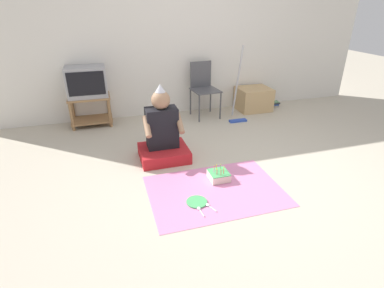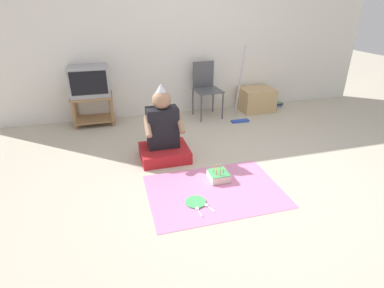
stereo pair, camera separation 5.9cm
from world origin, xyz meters
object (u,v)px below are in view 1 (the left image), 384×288
Objects in this scene: person_seated at (163,135)px; paper_plate at (197,202)px; book_pile at (274,104)px; birthday_cake at (219,175)px; cardboard_box_stack at (253,99)px; folding_chair at (203,85)px; tv at (87,82)px; dust_mop at (238,100)px.

person_seated reaches higher than paper_plate.
birthday_cake is at bearing -132.61° from book_pile.
person_seated is 4.42× the size of birthday_cake.
paper_plate is (-1.75, -2.29, -0.18)m from cardboard_box_stack.
cardboard_box_stack reaches higher than book_pile.
folding_chair is at bearing 69.97° from paper_plate.
paper_plate is (-2.20, -2.34, -0.03)m from book_pile.
birthday_cake is at bearing -55.32° from person_seated.
person_seated is (-2.32, -1.35, 0.25)m from book_pile.
paper_plate is (0.94, -2.35, -0.66)m from tv.
cardboard_box_stack is 2.28m from person_seated.
book_pile is at bearing -0.24° from tv.
cardboard_box_stack is 0.47× the size of dust_mop.
folding_chair is 1.45m from book_pile.
tv is at bearing 111.68° from paper_plate.
birthday_cake is (0.46, -0.66, -0.24)m from person_seated.
dust_mop reaches higher than folding_chair.
cardboard_box_stack is 2.42m from birthday_cake.
cardboard_box_stack is at bearing 34.85° from person_seated.
dust_mop reaches higher than birthday_cake.
dust_mop is 1.09m from book_pile.
tv is 3.20m from book_pile.
tv is at bearing 179.76° from book_pile.
tv is 0.48× the size of dust_mop.
person_seated reaches higher than book_pile.
cardboard_box_stack is (0.92, 0.01, -0.31)m from folding_chair.
cardboard_box_stack is at bearing -173.12° from book_pile.
folding_chair reaches higher than cardboard_box_stack.
folding_chair is 2.47m from paper_plate.
person_seated is at bearing -126.15° from folding_chair.
birthday_cake is at bearing -103.87° from folding_chair.
birthday_cake is (-0.91, -1.56, -0.28)m from dust_mop.
person_seated is (-0.94, -1.29, -0.21)m from folding_chair.
cardboard_box_stack is at bearing -1.43° from tv.
cardboard_box_stack is 2.68× the size of birthday_cake.
birthday_cake is (1.28, -2.03, -0.62)m from tv.
paper_plate is at bearing -110.03° from folding_chair.
cardboard_box_stack is at bearing 54.38° from birthday_cake.
birthday_cake is at bearing -125.62° from cardboard_box_stack.
book_pile is 0.95× the size of birthday_cake.
birthday_cake is (-0.48, -1.95, -0.45)m from folding_chair.
folding_chair is at bearing -2.52° from tv.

